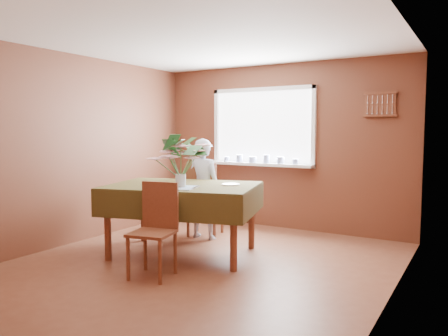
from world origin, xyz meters
The scene contains 15 objects.
floor centered at (0.00, 0.00, 0.00)m, with size 4.50×4.50×0.00m, color brown.
ceiling centered at (0.00, 0.00, 2.50)m, with size 4.50×4.50×0.00m, color white.
wall_back centered at (0.00, 2.25, 1.25)m, with size 4.00×4.00×0.00m, color brown.
wall_front centered at (0.00, -2.25, 1.25)m, with size 4.00×4.00×0.00m, color brown.
wall_left centered at (-2.00, 0.00, 1.25)m, with size 4.50×4.50×0.00m, color brown.
wall_right centered at (2.00, 0.00, 1.25)m, with size 4.50×4.50×0.00m, color brown.
window_assembly centered at (-0.30, 2.20, 1.35)m, with size 1.72×0.20×1.22m.
spoon_rack centered at (1.45, 2.22, 1.85)m, with size 0.44×0.05×0.33m.
dining_table centered at (-0.42, 0.29, 0.74)m, with size 2.01×1.62×0.86m.
chair_far centered at (-0.70, 1.16, 0.57)m, with size 0.55×0.55×1.05m.
chair_near centered at (-0.22, -0.47, 0.52)m, with size 0.49×0.49×0.96m.
seated_woman centered at (-0.64, 1.06, 0.69)m, with size 0.51×0.33×1.39m, color white.
flower_bouquet centered at (-0.30, 0.08, 1.19)m, with size 0.61×0.61×0.52m.
side_plate centered at (0.09, 0.56, 0.86)m, with size 0.21×0.21×0.01m, color white.
table_knife centered at (-0.13, 0.15, 0.86)m, with size 0.02×0.24×0.00m, color silver.
Camera 1 is at (2.66, -3.93, 1.50)m, focal length 35.00 mm.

